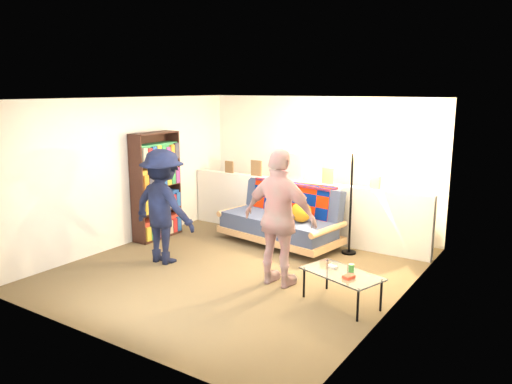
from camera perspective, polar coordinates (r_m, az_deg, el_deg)
ground at (r=7.27m, az=-1.75°, el=-8.67°), size 5.00×5.00×0.00m
room_shell at (r=7.25m, az=0.31°, el=4.91°), size 4.60×5.05×2.45m
half_wall_ledge at (r=8.59m, az=5.13°, el=-1.99°), size 4.45×0.15×1.00m
ledge_decor at (r=8.55m, az=3.82°, el=2.59°), size 2.97×0.02×0.45m
futon_sofa at (r=8.28m, az=3.08°, el=-3.15°), size 2.16×1.25×0.88m
bookshelf at (r=8.67m, az=-11.34°, el=0.30°), size 0.30×0.91×1.82m
coffee_table at (r=6.08m, az=9.83°, el=-9.33°), size 1.05×0.78×0.49m
floor_lamp at (r=7.75m, az=10.96°, el=1.42°), size 0.39×0.32×1.66m
person_left at (r=7.41m, az=-10.57°, el=-1.65°), size 1.10×0.65×1.69m
person_right at (r=6.42m, az=2.74°, el=-3.05°), size 1.06×0.46×1.80m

